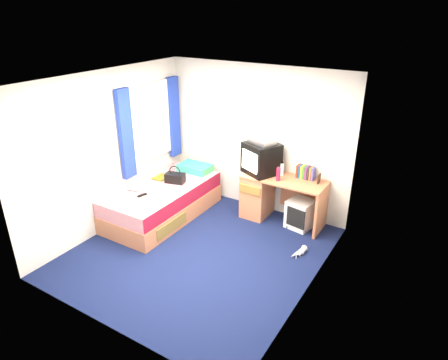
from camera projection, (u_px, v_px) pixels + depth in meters
The scene contains 20 objects.
ground at pixel (199, 252), 5.67m from camera, with size 3.40×3.40×0.00m, color #0C1438.
room_shell at pixel (196, 156), 5.08m from camera, with size 3.40×3.40×3.40m.
bed at pixel (163, 201), 6.52m from camera, with size 1.01×2.00×0.54m.
pillow at pixel (195, 168), 6.96m from camera, with size 0.56×0.36×0.12m, color #1C71B6.
desk at pixel (268, 194), 6.45m from camera, with size 1.30×0.55×0.75m.
storage_cube at pixel (300, 214), 6.21m from camera, with size 0.36×0.36×0.46m, color white.
crt_tv at pixel (261, 158), 6.27m from camera, with size 0.64×0.63×0.49m.
vcr at pixel (262, 141), 6.16m from camera, with size 0.39×0.28×0.07m, color #AFAFB1.
book_row at pixel (306, 172), 6.13m from camera, with size 0.27×0.13×0.20m.
picture_frame at pixel (319, 179), 5.98m from camera, with size 0.02×0.12×0.14m, color #311B10.
pink_water_bottle at pixel (278, 175), 6.05m from camera, with size 0.06×0.06×0.20m, color #C21B42.
aerosol_can at pixel (282, 169), 6.24m from camera, with size 0.06×0.06×0.20m, color white.
handbag at pixel (175, 178), 6.51m from camera, with size 0.34×0.25×0.29m.
towel at pixel (159, 192), 6.10m from camera, with size 0.27×0.22×0.09m, color silver.
magazine at pixel (161, 177), 6.72m from camera, with size 0.21×0.28×0.01m, color gold.
water_bottle at pixel (134, 189), 6.23m from camera, with size 0.07×0.07×0.20m, color silver.
colour_swatch_fan at pixel (148, 199), 5.99m from camera, with size 0.22×0.06×0.01m, color yellow.
remote_control at pixel (142, 195), 6.08m from camera, with size 0.05×0.16×0.02m, color black.
window_assembly at pixel (151, 124), 6.53m from camera, with size 0.11×1.42×1.40m.
white_heels at pixel (299, 253), 5.56m from camera, with size 0.18×0.32×0.09m.
Camera 1 is at (2.80, -3.88, 3.22)m, focal length 32.00 mm.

